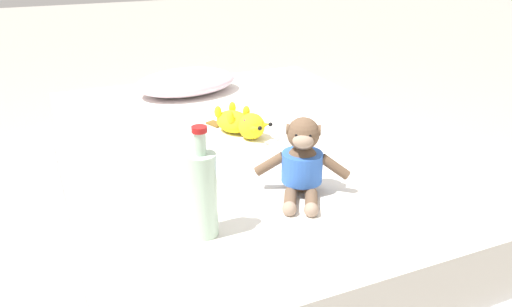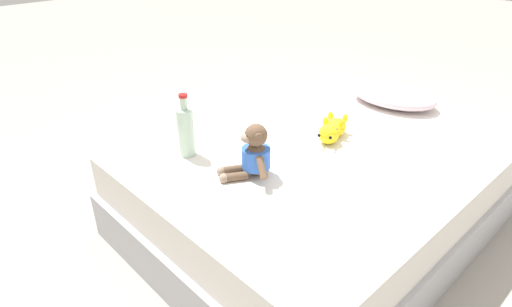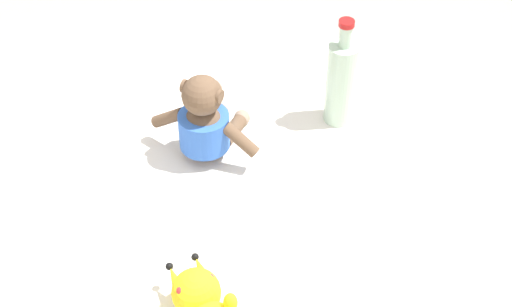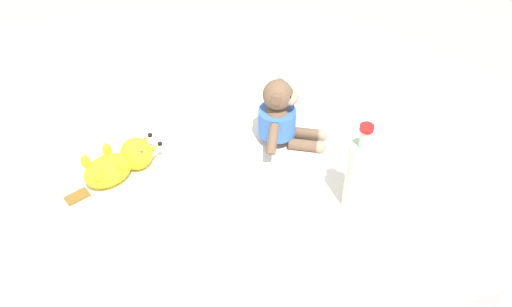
# 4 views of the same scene
# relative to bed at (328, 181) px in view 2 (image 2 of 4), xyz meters

# --- Properties ---
(ground_plane) EXTENTS (16.00, 16.00, 0.00)m
(ground_plane) POSITION_rel_bed_xyz_m (0.00, 0.00, -0.21)
(ground_plane) COLOR #9E998E
(bed) EXTENTS (1.39, 1.91, 0.43)m
(bed) POSITION_rel_bed_xyz_m (0.00, 0.00, 0.00)
(bed) COLOR #B2B2B7
(bed) RESTS_ON ground_plane
(pillow) EXTENTS (0.54, 0.40, 0.11)m
(pillow) POSITION_rel_bed_xyz_m (-0.06, 0.66, 0.28)
(pillow) COLOR silver
(pillow) RESTS_ON bed
(plush_monkey) EXTENTS (0.26, 0.25, 0.24)m
(plush_monkey) POSITION_rel_bed_xyz_m (-0.05, -0.48, 0.32)
(plush_monkey) COLOR brown
(plush_monkey) RESTS_ON bed
(plush_yellow_creature) EXTENTS (0.18, 0.32, 0.10)m
(plush_yellow_creature) POSITION_rel_bed_xyz_m (-0.03, 0.04, 0.27)
(plush_yellow_creature) COLOR yellow
(plush_yellow_creature) RESTS_ON bed
(glass_bottle) EXTENTS (0.08, 0.08, 0.30)m
(glass_bottle) POSITION_rel_bed_xyz_m (-0.39, -0.58, 0.34)
(glass_bottle) COLOR #B2D1B7
(glass_bottle) RESTS_ON bed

